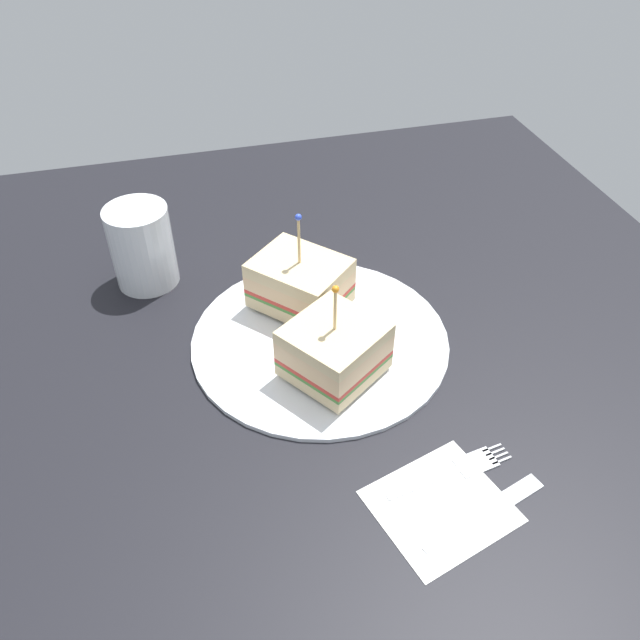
{
  "coord_description": "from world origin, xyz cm",
  "views": [
    {
      "loc": [
        -12.79,
        -48.3,
        46.47
      ],
      "look_at": [
        0.0,
        0.0,
        2.98
      ],
      "focal_mm": 35.97,
      "sensor_mm": 36.0,
      "label": 1
    }
  ],
  "objects_px": {
    "plate": "(320,338)",
    "drink_glass": "(143,249)",
    "sandwich_half_front": "(300,283)",
    "napkin": "(441,506)",
    "sandwich_half_back": "(330,350)",
    "fork": "(462,468)",
    "knife": "(490,509)"
  },
  "relations": [
    {
      "from": "drink_glass",
      "to": "knife",
      "type": "distance_m",
      "value": 0.47
    },
    {
      "from": "plate",
      "to": "drink_glass",
      "type": "bearing_deg",
      "value": 137.47
    },
    {
      "from": "plate",
      "to": "knife",
      "type": "relative_size",
      "value": 2.23
    },
    {
      "from": "drink_glass",
      "to": "napkin",
      "type": "xyz_separation_m",
      "value": [
        0.21,
        -0.38,
        -0.04
      ]
    },
    {
      "from": "napkin",
      "to": "knife",
      "type": "height_order",
      "value": "knife"
    },
    {
      "from": "drink_glass",
      "to": "knife",
      "type": "xyz_separation_m",
      "value": [
        0.25,
        -0.39,
        -0.04
      ]
    },
    {
      "from": "plate",
      "to": "drink_glass",
      "type": "distance_m",
      "value": 0.23
    },
    {
      "from": "sandwich_half_back",
      "to": "fork",
      "type": "relative_size",
      "value": 0.96
    },
    {
      "from": "drink_glass",
      "to": "knife",
      "type": "relative_size",
      "value": 0.79
    },
    {
      "from": "fork",
      "to": "drink_glass",
      "type": "bearing_deg",
      "value": 125.61
    },
    {
      "from": "sandwich_half_front",
      "to": "sandwich_half_back",
      "type": "relative_size",
      "value": 1.06
    },
    {
      "from": "plate",
      "to": "napkin",
      "type": "height_order",
      "value": "plate"
    },
    {
      "from": "plate",
      "to": "fork",
      "type": "bearing_deg",
      "value": -67.66
    },
    {
      "from": "sandwich_half_front",
      "to": "plate",
      "type": "bearing_deg",
      "value": -82.55
    },
    {
      "from": "plate",
      "to": "sandwich_half_back",
      "type": "xyz_separation_m",
      "value": [
        -0.0,
        -0.05,
        0.03
      ]
    },
    {
      "from": "drink_glass",
      "to": "napkin",
      "type": "relative_size",
      "value": 0.92
    },
    {
      "from": "sandwich_half_front",
      "to": "napkin",
      "type": "bearing_deg",
      "value": -79.25
    },
    {
      "from": "sandwich_half_back",
      "to": "knife",
      "type": "bearing_deg",
      "value": -64.01
    },
    {
      "from": "sandwich_half_back",
      "to": "knife",
      "type": "height_order",
      "value": "sandwich_half_back"
    },
    {
      "from": "sandwich_half_back",
      "to": "sandwich_half_front",
      "type": "bearing_deg",
      "value": 91.47
    },
    {
      "from": "drink_glass",
      "to": "sandwich_half_front",
      "type": "bearing_deg",
      "value": -31.28
    },
    {
      "from": "sandwich_half_front",
      "to": "napkin",
      "type": "height_order",
      "value": "sandwich_half_front"
    },
    {
      "from": "sandwich_half_front",
      "to": "drink_glass",
      "type": "bearing_deg",
      "value": 148.72
    },
    {
      "from": "sandwich_half_back",
      "to": "drink_glass",
      "type": "height_order",
      "value": "sandwich_half_back"
    },
    {
      "from": "drink_glass",
      "to": "fork",
      "type": "height_order",
      "value": "drink_glass"
    },
    {
      "from": "napkin",
      "to": "knife",
      "type": "distance_m",
      "value": 0.04
    },
    {
      "from": "sandwich_half_front",
      "to": "drink_glass",
      "type": "relative_size",
      "value": 1.27
    },
    {
      "from": "napkin",
      "to": "knife",
      "type": "xyz_separation_m",
      "value": [
        0.04,
        -0.01,
        0.0
      ]
    },
    {
      "from": "sandwich_half_back",
      "to": "knife",
      "type": "xyz_separation_m",
      "value": [
        0.09,
        -0.18,
        -0.04
      ]
    },
    {
      "from": "fork",
      "to": "sandwich_half_front",
      "type": "bearing_deg",
      "value": 109.1
    },
    {
      "from": "sandwich_half_back",
      "to": "napkin",
      "type": "bearing_deg",
      "value": -73.33
    },
    {
      "from": "plate",
      "to": "sandwich_half_back",
      "type": "distance_m",
      "value": 0.06
    }
  ]
}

